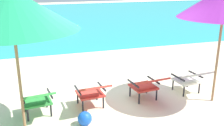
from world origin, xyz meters
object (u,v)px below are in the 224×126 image
(beach_umbrella_left, at_px, (11,10))
(beach_ball, at_px, (85,118))
(lounge_chair_far_left, at_px, (38,99))
(lounge_chair_far_right, at_px, (192,78))
(swim_buoy, at_px, (63,28))
(lounge_chair_near_right, at_px, (148,84))
(lounge_chair_near_left, at_px, (92,91))

(beach_umbrella_left, bearing_deg, beach_ball, -9.35)
(lounge_chair_far_left, xyz_separation_m, beach_umbrella_left, (-0.27, -0.34, 1.73))
(lounge_chair_far_right, bearing_deg, lounge_chair_far_left, -178.85)
(swim_buoy, distance_m, beach_ball, 9.53)
(lounge_chair_far_left, bearing_deg, lounge_chair_near_right, 0.81)
(lounge_chair_far_left, relative_size, lounge_chair_far_right, 1.01)
(swim_buoy, relative_size, lounge_chair_far_right, 1.73)
(lounge_chair_far_right, distance_m, beach_umbrella_left, 4.09)
(lounge_chair_far_left, distance_m, lounge_chair_near_left, 1.07)
(swim_buoy, xyz_separation_m, lounge_chair_far_right, (1.79, -8.90, 0.31))
(beach_ball, bearing_deg, lounge_chair_far_left, 146.68)
(lounge_chair_near_left, relative_size, beach_ball, 3.42)
(lounge_chair_far_left, relative_size, lounge_chair_near_right, 1.01)
(lounge_chair_far_left, height_order, lounge_chair_near_left, same)
(swim_buoy, xyz_separation_m, lounge_chair_far_left, (-1.63, -8.97, 0.31))
(lounge_chair_near_right, relative_size, beach_ball, 3.49)
(lounge_chair_far_right, bearing_deg, swim_buoy, 101.34)
(lounge_chair_near_right, bearing_deg, lounge_chair_near_left, 179.90)
(lounge_chair_near_left, height_order, beach_ball, lounge_chair_near_left)
(beach_ball, bearing_deg, swim_buoy, 84.94)
(lounge_chair_far_left, relative_size, beach_umbrella_left, 0.32)
(lounge_chair_far_right, bearing_deg, lounge_chair_near_left, -179.16)
(beach_umbrella_left, bearing_deg, swim_buoy, 78.48)
(swim_buoy, xyz_separation_m, lounge_chair_near_left, (-0.56, -8.94, 0.31))
(beach_ball, bearing_deg, lounge_chair_far_right, 12.58)
(lounge_chair_far_left, distance_m, beach_ball, 0.98)
(swim_buoy, distance_m, lounge_chair_far_left, 9.12)
(beach_umbrella_left, bearing_deg, lounge_chair_far_right, 6.38)
(lounge_chair_near_right, distance_m, lounge_chair_far_right, 1.12)
(swim_buoy, height_order, lounge_chair_far_right, lounge_chair_far_right)
(lounge_chair_far_right, relative_size, beach_ball, 3.47)
(lounge_chair_far_left, bearing_deg, swim_buoy, 79.72)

